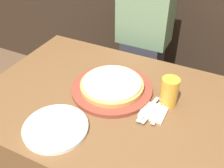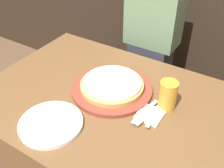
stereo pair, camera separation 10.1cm
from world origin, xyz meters
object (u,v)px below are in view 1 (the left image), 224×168
beer_glass (169,91)px  diner_person (143,46)px  dinner_plate (56,128)px  pizza_on_board (112,87)px  spoon (158,113)px  fork (148,110)px  dinner_knife (153,111)px

beer_glass → diner_person: size_ratio=0.11×
dinner_plate → diner_person: size_ratio=0.21×
pizza_on_board → spoon: size_ratio=2.45×
beer_glass → fork: beer_glass is taller
fork → diner_person: size_ratio=0.15×
fork → diner_person: 0.73m
pizza_on_board → fork: bearing=-18.1°
beer_glass → dinner_knife: beer_glass is taller
fork → dinner_knife: bearing=0.0°
spoon → fork: bearing=-180.0°
dinner_plate → spoon: dinner_plate is taller
pizza_on_board → fork: pizza_on_board is taller
dinner_knife → diner_person: bearing=113.9°
dinner_knife → spoon: (0.02, -0.00, 0.00)m
pizza_on_board → spoon: (0.27, -0.07, -0.01)m
dinner_knife → dinner_plate: bearing=-141.2°
fork → spoon: 0.05m
beer_glass → dinner_knife: 0.12m
pizza_on_board → diner_person: (-0.06, 0.60, -0.08)m
beer_glass → spoon: 0.12m
spoon → pizza_on_board: bearing=165.2°
dinner_plate → diner_person: diner_person is taller
pizza_on_board → dinner_knife: pizza_on_board is taller
spoon → beer_glass: bearing=82.1°
fork → spoon: (0.05, 0.00, 0.00)m
pizza_on_board → spoon: 0.28m
dinner_plate → fork: 0.41m
fork → dinner_knife: 0.02m
fork → dinner_knife: (0.02, 0.00, 0.00)m
pizza_on_board → diner_person: bearing=95.3°
dinner_knife → spoon: same height
dinner_knife → spoon: size_ratio=1.17×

